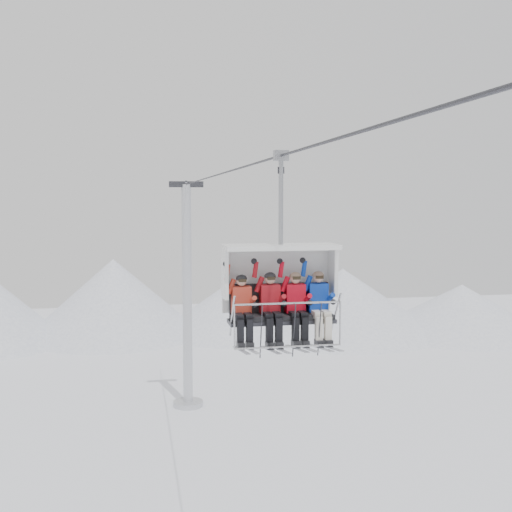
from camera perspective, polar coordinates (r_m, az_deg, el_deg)
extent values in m
cone|color=white|center=(60.49, -12.53, -3.56)|extent=(16.00, 16.00, 7.00)
cone|color=white|center=(60.30, -2.00, -4.44)|extent=(14.00, 14.00, 5.00)
cone|color=white|center=(60.62, 7.69, -3.95)|extent=(18.00, 18.00, 6.00)
cone|color=white|center=(63.29, 17.79, -4.45)|extent=(16.00, 16.00, 4.50)
cone|color=white|center=(64.40, 2.89, -4.06)|extent=(12.00, 12.00, 4.50)
cylinder|color=silver|center=(38.35, -6.14, -3.63)|extent=(0.56, 0.56, 13.30)
cylinder|color=silver|center=(39.85, -6.05, -12.91)|extent=(1.80, 1.80, 0.30)
cube|color=#323237|center=(37.93, -6.23, 6.35)|extent=(2.00, 0.35, 0.35)
cylinder|color=#323237|center=(16.11, 0.00, 8.25)|extent=(0.06, 50.00, 0.06)
cube|color=black|center=(13.49, 2.29, -5.41)|extent=(2.14, 0.55, 0.10)
cube|color=black|center=(13.68, 2.05, -3.73)|extent=(2.14, 0.10, 0.62)
cube|color=#323237|center=(13.50, 2.29, -5.79)|extent=(2.24, 0.60, 0.08)
cube|color=white|center=(13.83, 1.85, -2.00)|extent=(2.38, 0.10, 1.42)
cube|color=white|center=(13.38, 2.23, 0.81)|extent=(2.38, 0.90, 0.10)
cylinder|color=#B8B8BD|center=(12.90, 2.84, -4.23)|extent=(2.18, 0.04, 0.04)
cylinder|color=#B8B8BD|center=(13.00, 2.90, -8.06)|extent=(2.18, 0.04, 0.04)
cylinder|color=#919499|center=(13.36, 2.23, 4.86)|extent=(0.10, 0.10, 1.89)
cube|color=#919499|center=(13.39, 2.24, 8.91)|extent=(0.30, 0.18, 0.22)
cube|color=red|center=(13.30, -1.32, -3.95)|extent=(0.39, 0.26, 0.58)
sphere|color=tan|center=(13.20, -1.29, -2.22)|extent=(0.21, 0.21, 0.21)
cube|color=black|center=(12.96, -1.40, -6.66)|extent=(0.13, 0.15, 0.47)
cube|color=black|center=(12.99, -0.58, -6.63)|extent=(0.13, 0.15, 0.47)
cube|color=#B3B5BD|center=(12.94, -1.32, -8.37)|extent=(0.09, 1.69, 0.26)
cube|color=#B3B5BD|center=(12.97, -0.50, -8.34)|extent=(0.09, 1.69, 0.26)
cube|color=#A1121A|center=(13.41, 1.22, -3.82)|extent=(0.41, 0.27, 0.60)
sphere|color=tan|center=(13.31, 1.26, -2.02)|extent=(0.22, 0.22, 0.22)
cube|color=black|center=(13.07, 1.20, -6.61)|extent=(0.14, 0.15, 0.49)
cube|color=black|center=(13.11, 2.04, -6.57)|extent=(0.14, 0.15, 0.49)
cube|color=#B3B5BD|center=(13.05, 1.29, -8.34)|extent=(0.09, 1.69, 0.26)
cube|color=#B3B5BD|center=(13.09, 2.13, -8.30)|extent=(0.09, 1.69, 0.26)
cube|color=red|center=(13.53, 3.48, -3.76)|extent=(0.41, 0.27, 0.60)
sphere|color=tan|center=(13.43, 3.53, -1.99)|extent=(0.22, 0.22, 0.22)
cube|color=black|center=(13.19, 3.53, -6.50)|extent=(0.14, 0.15, 0.48)
cube|color=black|center=(13.23, 4.34, -6.46)|extent=(0.14, 0.15, 0.48)
cube|color=#B3B5BD|center=(13.17, 3.63, -8.21)|extent=(0.09, 1.69, 0.26)
cube|color=#B3B5BD|center=(13.22, 4.45, -8.17)|extent=(0.09, 1.69, 0.26)
cube|color=#0D36AC|center=(13.66, 5.49, -3.68)|extent=(0.41, 0.27, 0.60)
sphere|color=tan|center=(13.56, 5.55, -1.92)|extent=(0.22, 0.22, 0.22)
cube|color=silver|center=(13.31, 5.60, -6.41)|extent=(0.14, 0.15, 0.49)
cube|color=silver|center=(13.37, 6.40, -6.37)|extent=(0.14, 0.15, 0.49)
cube|color=#B3B5BD|center=(13.30, 5.70, -8.11)|extent=(0.09, 1.69, 0.26)
cube|color=#B3B5BD|center=(13.36, 6.51, -8.07)|extent=(0.09, 1.69, 0.26)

